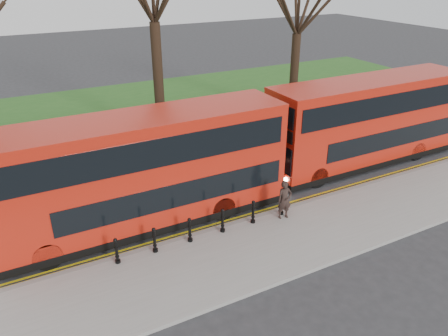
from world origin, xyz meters
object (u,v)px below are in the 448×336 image
bus_lead (145,173)px  pedestrian (285,200)px  bus_rear (368,122)px  bollard_row (206,226)px

bus_lead → pedestrian: bus_lead is taller
bus_rear → pedestrian: bearing=-158.3°
bus_lead → bus_rear: bus_lead is taller
bus_lead → bollard_row: bearing=-53.9°
bollard_row → pedestrian: (3.54, -0.26, 0.36)m
bollard_row → bus_lead: (-1.64, 2.25, 1.74)m
bollard_row → pedestrian: bearing=-4.3°
bollard_row → bus_rear: 11.35m
bus_rear → pedestrian: bus_rear is taller
bollard_row → bus_lead: size_ratio=0.62×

